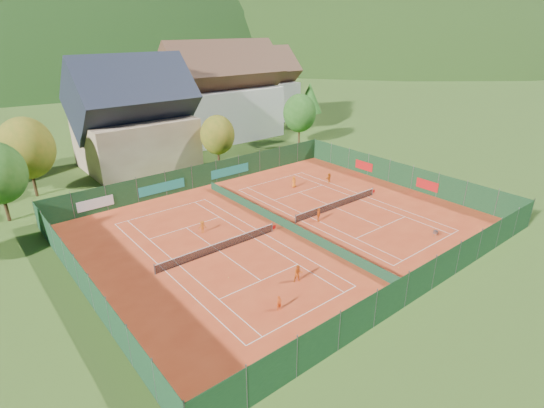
{
  "coord_description": "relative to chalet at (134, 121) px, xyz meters",
  "views": [
    {
      "loc": [
        -26.07,
        -30.13,
        19.61
      ],
      "look_at": [
        0.0,
        2.0,
        2.0
      ],
      "focal_mm": 28.0,
      "sensor_mm": 36.0,
      "label": 1
    }
  ],
  "objects": [
    {
      "name": "loose_ball_0",
      "position": [
        -6.85,
        -34.34,
        -6.59
      ],
      "size": [
        0.07,
        0.07,
        0.07
      ],
      "primitive_type": "sphere",
      "color": "#CCD833",
      "rests_on": "ground"
    },
    {
      "name": "hotel_block_b",
      "position": [
        33.0,
        14.0,
        -0.01
      ],
      "size": [
        17.28,
        10.0,
        15.5
      ],
      "color": "silver",
      "rests_on": "ground"
    },
    {
      "name": "player_right_far_b",
      "position": [
        16.49,
        -23.45,
        -5.95
      ],
      "size": [
        1.3,
        0.61,
        1.34
      ],
      "primitive_type": "imported",
      "rotation": [
        0.0,
        0.0,
        3.32
      ],
      "color": "#D26012",
      "rests_on": "ground"
    },
    {
      "name": "tree_east_back",
      "position": [
        29.0,
        10.0,
        0.12
      ],
      "size": [
        7.15,
        7.15,
        10.86
      ],
      "color": "#4C2D1B",
      "rests_on": "ground"
    },
    {
      "name": "tennis_net_right",
      "position": [
        11.15,
        -30.0,
        -6.12
      ],
      "size": [
        13.3,
        0.1,
        1.02
      ],
      "color": "#59595B",
      "rests_on": "ground"
    },
    {
      "name": "mountain_backdrop",
      "position": [
        31.54,
        203.48,
        -46.26
      ],
      "size": [
        820.0,
        530.0,
        242.0
      ],
      "color": "black",
      "rests_on": "ground"
    },
    {
      "name": "clay_pad",
      "position": [
        3.0,
        -30.0,
        -6.62
      ],
      "size": [
        40.0,
        32.0,
        0.01
      ],
      "primitive_type": "cube",
      "color": "#BE3C1C",
      "rests_on": "ground"
    },
    {
      "name": "fence_south",
      "position": [
        3.0,
        -46.0,
        -5.12
      ],
      "size": [
        40.0,
        0.04,
        3.0
      ],
      "color": "#14381B",
      "rests_on": "ground"
    },
    {
      "name": "loose_ball_2",
      "position": [
        6.81,
        -23.04,
        -6.59
      ],
      "size": [
        0.07,
        0.07,
        0.07
      ],
      "primitive_type": "sphere",
      "color": "#CCD833",
      "rests_on": "ground"
    },
    {
      "name": "tree_east_mid",
      "position": [
        37.0,
        2.0,
        -0.56
      ],
      "size": [
        5.04,
        5.04,
        9.0
      ],
      "color": "#412B17",
      "rests_on": "ground"
    },
    {
      "name": "chalet",
      "position": [
        0.0,
        0.0,
        0.0
      ],
      "size": [
        16.2,
        12.0,
        16.0
      ],
      "color": "#C3AB89",
      "rests_on": "ground"
    },
    {
      "name": "court_markings_left",
      "position": [
        -5.0,
        -30.0,
        -6.61
      ],
      "size": [
        11.03,
        23.83,
        0.0
      ],
      "color": "white",
      "rests_on": "ground"
    },
    {
      "name": "court_divider",
      "position": [
        3.0,
        -30.0,
        -6.12
      ],
      "size": [
        0.03,
        28.8,
        1.0
      ],
      "color": "#143721",
      "rests_on": "ground"
    },
    {
      "name": "ground",
      "position": [
        3.0,
        -30.0,
        -6.64
      ],
      "size": [
        600.0,
        600.0,
        0.0
      ],
      "primitive_type": "plane",
      "color": "#32541A",
      "rests_on": "ground"
    },
    {
      "name": "player_right_near",
      "position": [
        6.87,
        -31.17,
        -5.88
      ],
      "size": [
        0.93,
        0.8,
        1.5
      ],
      "primitive_type": "imported",
      "rotation": [
        0.0,
        0.0,
        0.6
      ],
      "color": "#E35C14",
      "rests_on": "ground"
    },
    {
      "name": "tree_center",
      "position": [
        9.0,
        -8.0,
        -1.91
      ],
      "size": [
        5.01,
        5.01,
        7.6
      ],
      "color": "#4D2E1B",
      "rests_on": "ground"
    },
    {
      "name": "fence_north",
      "position": [
        2.54,
        -14.01,
        -5.16
      ],
      "size": [
        40.0,
        0.1,
        3.0
      ],
      "color": "#153A1C",
      "rests_on": "ground"
    },
    {
      "name": "ball_hopper",
      "position": [
        13.26,
        -41.17,
        -6.07
      ],
      "size": [
        0.34,
        0.34,
        0.8
      ],
      "color": "slate",
      "rests_on": "ground"
    },
    {
      "name": "tennis_net_left",
      "position": [
        -4.85,
        -30.0,
        -6.12
      ],
      "size": [
        13.3,
        0.1,
        1.02
      ],
      "color": "#59595B",
      "rests_on": "ground"
    },
    {
      "name": "player_left_far",
      "position": [
        -4.21,
        -25.65,
        -5.97
      ],
      "size": [
        0.93,
        0.67,
        1.3
      ],
      "primitive_type": "imported",
      "rotation": [
        0.0,
        0.0,
        2.9
      ],
      "color": "#CA5511",
      "rests_on": "ground"
    },
    {
      "name": "court_markings_right",
      "position": [
        11.0,
        -30.0,
        -6.61
      ],
      "size": [
        11.03,
        23.83,
        0.0
      ],
      "color": "white",
      "rests_on": "ground"
    },
    {
      "name": "player_left_near",
      "position": [
        -6.33,
        -40.34,
        -6.0
      ],
      "size": [
        0.46,
        0.31,
        1.25
      ],
      "primitive_type": "imported",
      "rotation": [
        0.0,
        0.0,
        0.02
      ],
      "color": "#CC4412",
      "rests_on": "ground"
    },
    {
      "name": "tree_east_front",
      "position": [
        27.0,
        -6.0,
        -1.23
      ],
      "size": [
        5.72,
        5.72,
        8.69
      ],
      "color": "#4D331B",
      "rests_on": "ground"
    },
    {
      "name": "loose_ball_1",
      "position": [
        5.54,
        -42.39,
        -6.59
      ],
      "size": [
        0.07,
        0.07,
        0.07
      ],
      "primitive_type": "sphere",
      "color": "#CCD833",
      "rests_on": "ground"
    },
    {
      "name": "fence_west",
      "position": [
        -17.0,
        -30.0,
        -5.12
      ],
      "size": [
        0.04,
        32.0,
        3.0
      ],
      "color": "#13351E",
      "rests_on": "ground"
    },
    {
      "name": "hotel_block_a",
      "position": [
        19.0,
        6.0,
        0.76
      ],
      "size": [
        21.6,
        11.0,
        17.25
      ],
      "color": "silver",
      "rests_on": "ground"
    },
    {
      "name": "player_right_far_a",
      "position": [
        11.68,
        -21.82,
        -5.88
      ],
      "size": [
        0.78,
        0.56,
        1.48
      ],
      "primitive_type": "imported",
      "rotation": [
        0.0,
        0.0,
        3.01
      ],
      "color": "orange",
      "rests_on": "ground"
    },
    {
      "name": "fence_east",
      "position": [
        23.0,
        -29.95,
        -5.14
      ],
      "size": [
        0.09,
        32.0,
        3.0
      ],
      "color": "#14371B",
      "rests_on": "ground"
    },
    {
      "name": "player_left_mid",
      "position": [
        -2.7,
        -38.44,
        -5.84
      ],
      "size": [
        0.94,
        0.86,
        1.58
      ],
      "primitive_type": "imported",
      "rotation": [
        0.0,
        0.0,
        -0.42
      ],
      "color": "#D15112",
      "rests_on": "ground"
    },
    {
      "name": "tree_west_mid",
      "position": [
        -15.0,
        -4.0,
        -0.56
      ],
      "size": [
        6.44,
        6.44,
        9.78
      ],
      "color": "#432C18",
      "rests_on": "ground"
    },
    {
      "name": "loose_ball_3",
      "position": [
        0.35,
        -23.2,
        -6.59
      ],
      "size": [
        0.07,
        0.07,
        0.07
      ],
      "primitive_type": "sphere",
      "color": "#CCD833",
      "rests_on": "ground"
    }
  ]
}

